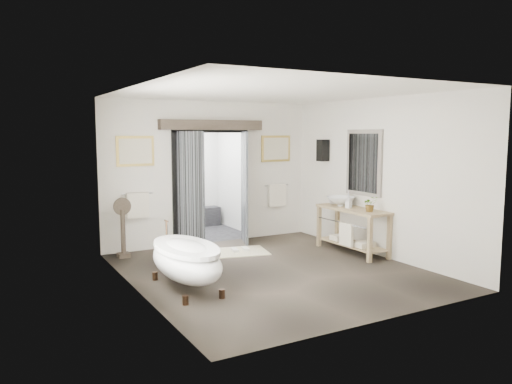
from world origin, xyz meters
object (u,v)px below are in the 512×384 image
Objects in this scene: clawfoot_tub at (186,260)px; rug at (235,252)px; vanity at (352,226)px; basin at (341,201)px.

rug is (1.63, 1.64, -0.43)m from clawfoot_tub.
clawfoot_tub reaches higher than vanity.
basin reaches higher than rug.
basin is (3.54, 0.88, 0.51)m from clawfoot_tub.
clawfoot_tub is at bearing -134.91° from rug.
clawfoot_tub is 3.68m from basin.
clawfoot_tub is at bearing 174.33° from basin.
rug is 2.26m from basin.
clawfoot_tub is 3.59m from vanity.
rug is at bearing 150.31° from vanity.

